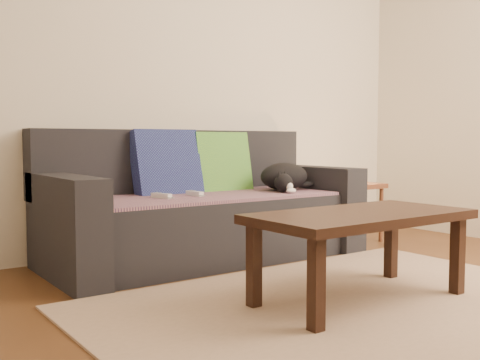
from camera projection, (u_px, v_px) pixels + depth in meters
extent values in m
plane|color=brown|center=(385.00, 317.00, 2.53)|extent=(4.50, 4.50, 0.00)
cube|color=beige|center=(170.00, 71.00, 4.07)|extent=(4.50, 0.04, 2.60)
cube|color=#232328|center=(208.00, 229.00, 3.74)|extent=(1.70, 0.78, 0.42)
cube|color=#232328|center=(178.00, 162.00, 4.03)|extent=(2.10, 0.18, 0.45)
cube|color=#232328|center=(66.00, 228.00, 3.18)|extent=(0.20, 0.90, 0.60)
cube|color=#232328|center=(313.00, 206.00, 4.28)|extent=(0.20, 0.90, 0.60)
cube|color=#392648|center=(209.00, 196.00, 3.70)|extent=(1.66, 0.74, 0.02)
cube|color=#14114A|center=(167.00, 165.00, 3.80)|extent=(0.47, 0.23, 0.49)
cube|color=#0B4A3A|center=(221.00, 164.00, 4.06)|extent=(0.44, 0.20, 0.45)
ellipsoid|color=black|center=(284.00, 176.00, 4.03)|extent=(0.43, 0.36, 0.20)
sphere|color=black|center=(283.00, 183.00, 3.84)|extent=(0.16, 0.16, 0.13)
sphere|color=white|center=(289.00, 186.00, 3.80)|extent=(0.07, 0.07, 0.05)
ellipsoid|color=black|center=(306.00, 184.00, 4.09)|extent=(0.16, 0.08, 0.04)
cube|color=white|center=(161.00, 196.00, 3.47)|extent=(0.08, 0.15, 0.03)
cube|color=white|center=(195.00, 193.00, 3.61)|extent=(0.05, 0.15, 0.03)
cube|color=brown|center=(355.00, 185.00, 4.44)|extent=(0.37, 0.37, 0.04)
cylinder|color=brown|center=(355.00, 218.00, 4.25)|extent=(0.03, 0.03, 0.42)
cylinder|color=brown|center=(381.00, 215.00, 4.42)|extent=(0.03, 0.03, 0.42)
cylinder|color=brown|center=(328.00, 214.00, 4.49)|extent=(0.03, 0.03, 0.42)
cylinder|color=brown|center=(353.00, 211.00, 4.66)|extent=(0.03, 0.03, 0.42)
cylinder|color=beige|center=(355.00, 179.00, 4.43)|extent=(0.06, 0.06, 0.07)
sphere|color=#FFBF59|center=(355.00, 173.00, 4.43)|extent=(0.02, 0.02, 0.02)
cube|color=tan|center=(360.00, 308.00, 2.65)|extent=(2.50, 1.80, 0.01)
cube|color=black|center=(361.00, 216.00, 2.74)|extent=(1.12, 0.56, 0.04)
cube|color=black|center=(316.00, 286.00, 2.30)|extent=(0.06, 0.06, 0.40)
cube|color=black|center=(457.00, 257.00, 2.87)|extent=(0.06, 0.06, 0.40)
cube|color=black|center=(254.00, 267.00, 2.64)|extent=(0.06, 0.06, 0.40)
cube|color=black|center=(391.00, 244.00, 3.22)|extent=(0.06, 0.06, 0.40)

